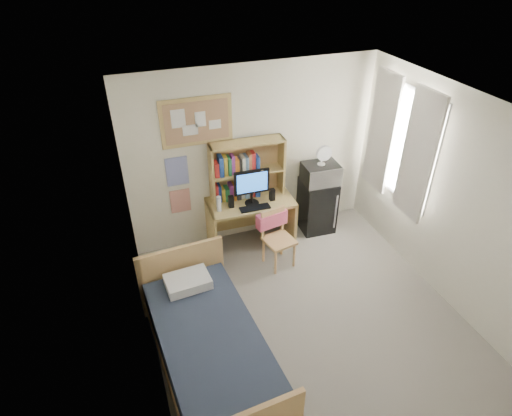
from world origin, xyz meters
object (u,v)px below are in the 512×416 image
object	(u,v)px
bed	(211,350)
microwave	(320,173)
mini_fridge	(317,205)
speaker_right	(272,195)
desk	(251,223)
speaker_left	(231,202)
desk_chair	(279,240)
bulletin_board	(197,121)
monitor	(252,187)
desk_fan	(322,156)

from	to	relation	value
bed	microwave	bearing A→B (deg)	37.34
mini_fridge	speaker_right	distance (m)	0.92
desk	microwave	distance (m)	1.25
mini_fridge	speaker_right	bearing A→B (deg)	-167.64
mini_fridge	speaker_left	world-z (taller)	speaker_left
desk_chair	bed	xyz separation A→B (m)	(-1.33, -1.34, -0.14)
desk	bed	xyz separation A→B (m)	(-1.11, -1.91, -0.10)
bulletin_board	desk_chair	distance (m)	1.93
monitor	bed	bearing A→B (deg)	-119.04
desk_chair	microwave	distance (m)	1.21
monitor	speaker_right	distance (m)	0.35
desk	bed	size ratio (longest dim) A/B	0.60
mini_fridge	bed	size ratio (longest dim) A/B	0.41
desk_chair	bulletin_board	bearing A→B (deg)	122.66
mini_fridge	microwave	distance (m)	0.57
speaker_left	speaker_right	bearing A→B (deg)	0.00
desk	speaker_right	xyz separation A→B (m)	(0.30, -0.07, 0.47)
mini_fridge	desk_fan	size ratio (longest dim) A/B	2.97
bulletin_board	mini_fridge	world-z (taller)	bulletin_board
microwave	desk_fan	size ratio (longest dim) A/B	1.81
mini_fridge	desk_fan	bearing A→B (deg)	-90.00
speaker_left	microwave	size ratio (longest dim) A/B	0.34
monitor	speaker_left	world-z (taller)	monitor
microwave	bed	bearing A→B (deg)	-135.50
microwave	monitor	bearing A→B (deg)	-171.68
desk	microwave	world-z (taller)	microwave
bulletin_board	speaker_right	size ratio (longest dim) A/B	5.38
speaker_left	bulletin_board	bearing A→B (deg)	133.60
desk_chair	desk_fan	size ratio (longest dim) A/B	2.97
speaker_right	desk_fan	bearing A→B (deg)	9.81
bulletin_board	desk_fan	xyz separation A→B (m)	(1.72, -0.27, -0.65)
desk	mini_fridge	bearing A→B (deg)	5.10
speaker_right	speaker_left	bearing A→B (deg)	-180.00
bed	speaker_right	world-z (taller)	speaker_right
desk	microwave	bearing A→B (deg)	4.06
speaker_left	desk_fan	size ratio (longest dim) A/B	0.61
desk_chair	speaker_right	xyz separation A→B (m)	(0.08, 0.49, 0.43)
microwave	desk	bearing A→B (deg)	-174.78
desk_fan	desk	bearing A→B (deg)	-174.78
bulletin_board	monitor	bearing A→B (deg)	-30.84
bulletin_board	mini_fridge	xyz separation A→B (m)	(1.72, -0.25, -1.50)
mini_fridge	bed	bearing A→B (deg)	-135.23
desk	microwave	xyz separation A→B (m)	(1.10, 0.04, 0.60)
bed	speaker_left	bearing A→B (deg)	62.41
bulletin_board	microwave	bearing A→B (deg)	-8.91
desk_fan	speaker_left	bearing A→B (deg)	-173.20
desk_chair	speaker_left	world-z (taller)	speaker_left
bulletin_board	bed	bearing A→B (deg)	-102.63
mini_fridge	speaker_left	size ratio (longest dim) A/B	4.87
microwave	speaker_left	bearing A→B (deg)	-173.20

